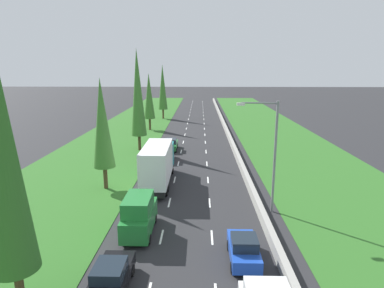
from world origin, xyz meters
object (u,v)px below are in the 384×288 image
poplar_tree_nearest (0,141)px  poplar_tree_third (138,93)px  street_light_mast (271,149)px  poplar_tree_fifth (163,87)px  maroon_hatchback_left_lane (165,154)px  green_van_left_lane (139,215)px  black_sedan_left_lane (110,278)px  white_box_truck_left_lane (158,164)px  poplar_tree_fourth (149,96)px  blue_hatchback_right_lane (244,249)px  green_sedan_left_lane (171,144)px  poplar_tree_second (102,124)px

poplar_tree_nearest → poplar_tree_third: (0.03, 31.73, -0.25)m
street_light_mast → poplar_tree_fifth: bearing=105.6°
maroon_hatchback_left_lane → poplar_tree_fifth: size_ratio=0.32×
green_van_left_lane → black_sedan_left_lane: bearing=-93.3°
white_box_truck_left_lane → street_light_mast: (9.69, -6.19, 3.05)m
poplar_tree_nearest → poplar_tree_fourth: bearing=91.0°
poplar_tree_fifth → black_sedan_left_lane: bearing=-86.3°
blue_hatchback_right_lane → poplar_tree_third: bearing=112.2°
maroon_hatchback_left_lane → black_sedan_left_lane: bearing=-90.5°
poplar_tree_nearest → poplar_tree_fifth: bearing=89.9°
green_van_left_lane → white_box_truck_left_lane: size_ratio=0.52×
green_sedan_left_lane → poplar_tree_fifth: (-4.38, 29.88, 6.39)m
blue_hatchback_right_lane → poplar_tree_fourth: poplar_tree_fourth is taller
green_sedan_left_lane → poplar_tree_second: size_ratio=0.42×
black_sedan_left_lane → green_sedan_left_lane: size_ratio=1.00×
poplar_tree_nearest → poplar_tree_fifth: size_ratio=1.19×
green_sedan_left_lane → blue_hatchback_right_lane: bearing=-76.2°
black_sedan_left_lane → green_van_left_lane: 6.37m
poplar_tree_fifth → street_light_mast: (14.07, -50.42, -1.97)m
black_sedan_left_lane → white_box_truck_left_lane: bearing=88.4°
white_box_truck_left_lane → poplar_tree_nearest: size_ratio=0.64×
blue_hatchback_right_lane → maroon_hatchback_left_lane: bearing=107.5°
white_box_truck_left_lane → maroon_hatchback_left_lane: white_box_truck_left_lane is taller
poplar_tree_second → poplar_tree_fifth: size_ratio=0.86×
white_box_truck_left_lane → maroon_hatchback_left_lane: bearing=91.5°
poplar_tree_fourth → white_box_truck_left_lane: bearing=-79.9°
black_sedan_left_lane → white_box_truck_left_lane: white_box_truck_left_lane is taller
poplar_tree_second → poplar_tree_fourth: (-0.36, 31.21, -0.03)m
maroon_hatchback_left_lane → poplar_tree_fourth: size_ratio=0.37×
street_light_mast → poplar_tree_third: bearing=124.9°
poplar_tree_nearest → poplar_tree_fourth: 47.70m
white_box_truck_left_lane → poplar_tree_fourth: bearing=100.1°
maroon_hatchback_left_lane → poplar_tree_third: bearing=129.3°
poplar_tree_second → poplar_tree_fifth: 45.51m
black_sedan_left_lane → green_sedan_left_lane: same height
poplar_tree_fifth → green_sedan_left_lane: bearing=-81.7°
black_sedan_left_lane → poplar_tree_third: (-3.96, 30.38, 7.30)m
maroon_hatchback_left_lane → poplar_tree_nearest: poplar_tree_nearest is taller
black_sedan_left_lane → street_light_mast: (10.15, 10.17, 4.42)m
black_sedan_left_lane → green_van_left_lane: green_van_left_lane is taller
green_van_left_lane → poplar_tree_third: (-4.32, 24.05, 6.71)m
blue_hatchback_right_lane → street_light_mast: bearing=68.2°
white_box_truck_left_lane → blue_hatchback_right_lane: white_box_truck_left_lane is taller
blue_hatchback_right_lane → black_sedan_left_lane: bearing=-157.8°
poplar_tree_fourth → poplar_tree_fifth: poplar_tree_fifth is taller
maroon_hatchback_left_lane → green_sedan_left_lane: (0.23, 5.46, -0.02)m
blue_hatchback_right_lane → green_sedan_left_lane: size_ratio=0.87×
green_sedan_left_lane → poplar_tree_nearest: size_ratio=0.31×
poplar_tree_second → poplar_tree_third: size_ratio=0.75×
green_van_left_lane → poplar_tree_third: size_ratio=0.35×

